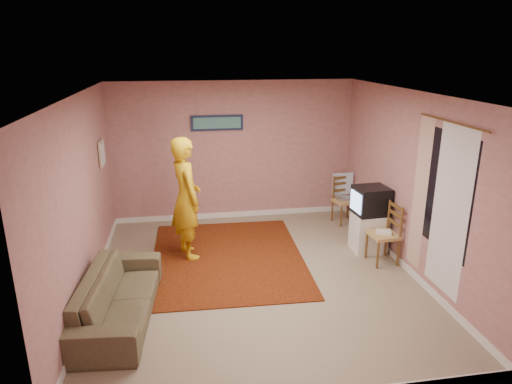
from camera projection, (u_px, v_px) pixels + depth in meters
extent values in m
plane|color=gray|center=(255.00, 277.00, 6.57)|extent=(5.00, 5.00, 0.00)
cube|color=tan|center=(234.00, 151.00, 8.52)|extent=(4.50, 0.02, 2.60)
cube|color=tan|center=(304.00, 280.00, 3.82)|extent=(4.50, 0.02, 2.60)
cube|color=tan|center=(82.00, 200.00, 5.82)|extent=(0.02, 5.00, 2.60)
cube|color=tan|center=(410.00, 183.00, 6.53)|extent=(0.02, 5.00, 2.60)
cube|color=silver|center=(255.00, 94.00, 5.78)|extent=(4.50, 5.00, 0.02)
cube|color=silver|center=(235.00, 214.00, 8.89)|extent=(4.50, 0.02, 0.10)
cube|color=silver|center=(93.00, 287.00, 6.20)|extent=(0.02, 5.00, 0.10)
cube|color=silver|center=(401.00, 262.00, 6.90)|extent=(0.02, 5.00, 0.10)
cube|color=black|center=(446.00, 192.00, 5.63)|extent=(0.01, 1.10, 1.50)
cube|color=silver|center=(450.00, 212.00, 5.55)|extent=(0.01, 0.75, 2.10)
cube|color=beige|center=(420.00, 194.00, 6.21)|extent=(0.01, 0.35, 2.10)
cylinder|color=brown|center=(452.00, 122.00, 5.36)|extent=(0.02, 1.40, 0.02)
cube|color=#141C38|center=(217.00, 123.00, 8.28)|extent=(0.95, 0.03, 0.28)
cube|color=#2E6880|center=(217.00, 123.00, 8.26)|extent=(0.86, 0.01, 0.20)
cube|color=tan|center=(102.00, 153.00, 7.26)|extent=(0.03, 0.38, 0.42)
cube|color=silver|center=(103.00, 153.00, 7.26)|extent=(0.01, 0.30, 0.34)
cube|color=#320D05|center=(228.00, 257.00, 7.16)|extent=(2.42, 2.98, 0.02)
cube|color=white|center=(368.00, 232.00, 7.35)|extent=(0.50, 0.45, 0.63)
cube|color=black|center=(371.00, 201.00, 7.18)|extent=(0.54, 0.49, 0.44)
cube|color=#8CB2F2|center=(356.00, 202.00, 7.13)|extent=(0.04, 0.37, 0.31)
cube|color=tan|center=(345.00, 201.00, 8.48)|extent=(0.46, 0.45, 0.05)
cube|color=brown|center=(346.00, 190.00, 8.42)|extent=(0.40, 0.11, 0.45)
cube|color=#B4B3B8|center=(345.00, 199.00, 8.47)|extent=(0.36, 0.28, 0.06)
cube|color=#7DA5CD|center=(343.00, 184.00, 8.58)|extent=(0.39, 0.05, 0.41)
cube|color=tan|center=(383.00, 235.00, 6.90)|extent=(0.43, 0.45, 0.05)
cube|color=brown|center=(385.00, 220.00, 6.82)|extent=(0.07, 0.42, 0.48)
cube|color=white|center=(384.00, 232.00, 6.88)|extent=(0.25, 0.21, 0.04)
imported|color=brown|center=(119.00, 296.00, 5.51)|extent=(0.96, 2.06, 0.58)
imported|color=gold|center=(186.00, 198.00, 6.98)|extent=(0.65, 0.80, 1.91)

